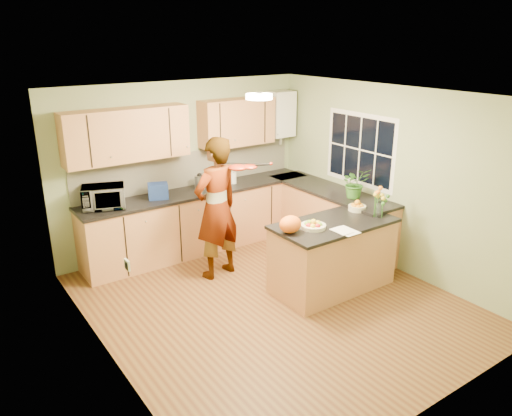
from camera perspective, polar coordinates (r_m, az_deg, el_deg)
floor at (r=6.24m, az=1.93°, el=-10.74°), size 4.50×4.50×0.00m
ceiling at (r=5.44m, az=2.23°, el=12.72°), size 4.00×4.50×0.02m
wall_back at (r=7.55m, az=-8.28°, el=4.76°), size 4.00×0.02×2.50m
wall_front at (r=4.28m, az=20.66°, el=-7.94°), size 4.00×0.02×2.50m
wall_left at (r=4.86m, az=-17.19°, el=-4.27°), size 0.02×4.50×2.50m
wall_right at (r=7.05m, az=15.19°, el=3.22°), size 0.02×4.50×2.50m
back_counter at (r=7.58m, az=-6.29°, el=-1.30°), size 3.64×0.62×0.94m
right_counter at (r=7.63m, az=8.38°, el=-1.24°), size 0.62×2.24×0.94m
splashback at (r=7.60m, az=-7.54°, el=4.48°), size 3.60×0.02×0.52m
upper_cabinets at (r=7.20m, az=-9.14°, el=8.89°), size 3.20×0.34×0.70m
boiler at (r=8.18m, az=2.85°, el=10.67°), size 0.40×0.30×0.86m
window_right at (r=7.36m, az=11.80°, el=6.56°), size 0.01×1.30×1.05m
light_switch at (r=4.32m, az=-14.51°, el=-6.30°), size 0.02×0.09×0.09m
ceiling_lamp at (r=5.68m, az=0.36°, el=12.63°), size 0.30×0.30×0.07m
peninsula_island at (r=6.46m, az=8.75°, el=-5.34°), size 1.57×0.81×0.90m
fruit_dish at (r=6.05m, az=6.57°, el=-1.91°), size 0.31×0.31×0.11m
orange_bowl at (r=6.74m, az=11.49°, el=0.20°), size 0.23×0.23×0.14m
flower_vase at (r=6.50m, az=14.02°, el=1.37°), size 0.23×0.23×0.43m
orange_bag at (r=5.87m, az=3.94°, el=-1.87°), size 0.31×0.27×0.21m
papers at (r=6.02m, az=10.23°, el=-2.58°), size 0.22×0.30×0.01m
violinist at (r=6.56m, az=-4.53°, el=-0.06°), size 0.77×0.58×1.91m
violin at (r=6.31m, az=-2.07°, el=4.65°), size 0.60×0.52×0.15m
microwave at (r=6.86m, az=-17.04°, el=1.21°), size 0.63×0.53×0.30m
blue_box at (r=7.09m, az=-11.13°, el=1.92°), size 0.32×0.28×0.22m
kettle at (r=7.43m, az=-6.45°, el=3.03°), size 0.15×0.15×0.28m
jar_cream at (r=7.64m, az=-3.90°, el=3.31°), size 0.12×0.12×0.16m
jar_white at (r=7.69m, az=-2.67°, el=3.46°), size 0.13×0.13×0.17m
potted_plant at (r=7.10m, az=11.26°, el=2.82°), size 0.48×0.45×0.43m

